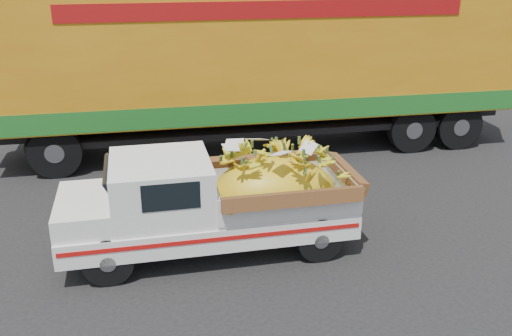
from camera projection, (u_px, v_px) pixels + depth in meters
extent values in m
plane|color=black|center=(234.00, 254.00, 8.98)|extent=(100.00, 100.00, 0.00)
cube|color=gray|center=(168.00, 122.00, 15.52)|extent=(60.00, 0.25, 0.15)
cube|color=gray|center=(159.00, 104.00, 17.40)|extent=(60.00, 4.00, 0.14)
cylinder|color=black|center=(108.00, 261.00, 8.07)|extent=(0.74, 0.26, 0.72)
cylinder|color=black|center=(110.00, 219.00, 9.34)|extent=(0.74, 0.26, 0.72)
cylinder|color=black|center=(320.00, 239.00, 8.70)|extent=(0.74, 0.26, 0.72)
cylinder|color=black|center=(295.00, 202.00, 9.97)|extent=(0.74, 0.26, 0.72)
cube|color=silver|center=(208.00, 219.00, 8.95)|extent=(4.58, 1.92, 0.37)
cube|color=#A50F0C|center=(215.00, 240.00, 8.19)|extent=(4.38, 0.31, 0.07)
cube|color=silver|center=(63.00, 239.00, 8.55)|extent=(0.20, 1.59, 0.13)
cube|color=silver|center=(85.00, 209.00, 8.46)|extent=(0.91, 1.57, 0.34)
cube|color=silver|center=(161.00, 187.00, 8.59)|extent=(1.58, 1.65, 0.86)
cube|color=black|center=(171.00, 197.00, 7.84)|extent=(0.81, 0.07, 0.40)
cube|color=silver|center=(279.00, 188.00, 9.02)|extent=(2.30, 1.77, 0.49)
ellipsoid|color=orange|center=(273.00, 194.00, 9.04)|extent=(2.07, 1.43, 1.22)
cylinder|color=black|center=(458.00, 126.00, 13.59)|extent=(1.12, 0.41, 1.10)
cylinder|color=black|center=(419.00, 105.00, 15.41)|extent=(1.12, 0.41, 1.10)
cylinder|color=black|center=(411.00, 129.00, 13.36)|extent=(1.12, 0.41, 1.10)
cylinder|color=black|center=(378.00, 107.00, 15.19)|extent=(1.12, 0.41, 1.10)
cylinder|color=black|center=(55.00, 151.00, 11.87)|extent=(1.12, 0.41, 1.10)
cylinder|color=black|center=(66.00, 124.00, 13.70)|extent=(1.12, 0.41, 1.10)
cube|color=black|center=(257.00, 116.00, 13.54)|extent=(12.04, 1.98, 0.36)
cube|color=#BD7B12|center=(257.00, 48.00, 12.97)|extent=(11.93, 3.46, 2.84)
cube|color=#1B5F1E|center=(257.00, 98.00, 13.39)|extent=(11.99, 3.48, 0.45)
cube|color=maroon|center=(270.00, 10.00, 11.47)|extent=(8.37, 0.71, 0.35)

